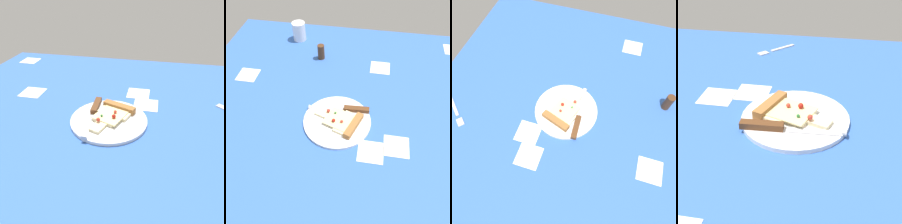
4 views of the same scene
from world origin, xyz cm
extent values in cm
cube|color=#3360B7|center=(0.00, 0.00, -1.50)|extent=(130.72, 130.72, 3.00)
cube|color=white|center=(-16.32, -14.85, -0.10)|extent=(9.00, 9.00, 0.20)
cube|color=white|center=(-12.53, -23.71, -0.10)|extent=(9.00, 9.00, 0.20)
cylinder|color=silver|center=(-4.86, -1.02, 0.54)|extent=(25.89, 25.89, 1.08)
cube|color=beige|center=(-6.21, -4.79, 1.58)|extent=(12.38, 9.36, 1.00)
cube|color=beige|center=(-4.35, 0.39, 1.58)|extent=(8.67, 7.70, 1.00)
cube|color=beige|center=(-2.67, 5.10, 1.58)|extent=(5.14, 6.11, 1.00)
cube|color=#F2E099|center=(-5.20, -1.96, 2.23)|extent=(12.04, 12.52, 0.30)
cube|color=#9E6633|center=(-7.22, -7.61, 2.18)|extent=(12.17, 6.50, 2.20)
sphere|color=red|center=(-6.65, -3.04, 2.94)|extent=(1.11, 1.11, 1.11)
sphere|color=red|center=(-2.21, 2.81, 3.03)|extent=(1.29, 1.29, 1.29)
sphere|color=#2D7A38|center=(-2.66, -0.22, 2.80)|extent=(0.84, 0.84, 0.84)
sphere|color=#B21E14|center=(-6.76, 0.19, 3.06)|extent=(1.35, 1.35, 1.35)
cube|color=silver|center=(0.72, 4.25, 1.23)|extent=(2.58, 12.08, 0.30)
cone|color=silver|center=(0.43, 10.25, 1.23)|extent=(2.09, 2.09, 2.00)
cube|color=#593319|center=(1.30, -7.73, 1.88)|extent=(2.68, 10.09, 1.60)
cube|color=silver|center=(-50.73, -13.15, 0.40)|extent=(8.23, 7.58, 0.80)
cube|color=silver|center=(-44.41, -18.84, 0.40)|extent=(4.28, 4.19, 0.80)
camera|label=1|loc=(-18.67, 60.42, 43.28)|focal=36.00mm
camera|label=2|loc=(-64.36, -11.31, 73.76)|focal=39.54mm
camera|label=3|loc=(7.95, -44.69, 79.06)|focal=34.97mm
camera|label=4|loc=(59.37, 9.01, 43.41)|focal=51.92mm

